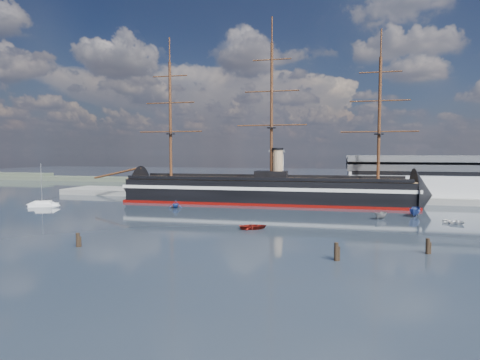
# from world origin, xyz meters

# --- Properties ---
(ground) EXTENTS (600.00, 600.00, 0.00)m
(ground) POSITION_xyz_m (0.00, 40.00, 0.00)
(ground) COLOR black
(ground) RESTS_ON ground
(quay) EXTENTS (180.00, 18.00, 2.00)m
(quay) POSITION_xyz_m (10.00, 76.00, 0.00)
(quay) COLOR slate
(quay) RESTS_ON ground
(warehouse) EXTENTS (63.00, 21.00, 11.60)m
(warehouse) POSITION_xyz_m (58.00, 80.00, 7.98)
(warehouse) COLOR #B7BABC
(warehouse) RESTS_ON ground
(quay_tower) EXTENTS (5.00, 5.00, 15.00)m
(quay_tower) POSITION_xyz_m (3.00, 73.00, 9.75)
(quay_tower) COLOR silver
(quay_tower) RESTS_ON ground
(shoreline) EXTENTS (120.00, 10.00, 4.00)m
(shoreline) POSITION_xyz_m (-139.23, 135.00, 1.45)
(shoreline) COLOR #3F4C38
(shoreline) RESTS_ON ground
(warship) EXTENTS (113.07, 18.40, 53.94)m
(warship) POSITION_xyz_m (-0.63, 60.00, 4.04)
(warship) COLOR black
(warship) RESTS_ON ground
(sailboat) EXTENTS (8.31, 5.33, 12.85)m
(sailboat) POSITION_xyz_m (-61.02, 35.74, 0.82)
(sailboat) COLOR white
(sailboat) RESTS_ON ground
(motorboat_b) EXTENTS (2.77, 3.87, 1.68)m
(motorboat_b) POSITION_xyz_m (6.41, 16.68, 0.00)
(motorboat_b) COLOR maroon
(motorboat_b) RESTS_ON ground
(motorboat_c) EXTENTS (5.39, 4.52, 2.09)m
(motorboat_c) POSITION_xyz_m (33.80, 36.52, 0.00)
(motorboat_c) COLOR slate
(motorboat_c) RESTS_ON ground
(motorboat_d) EXTENTS (7.40, 4.79, 2.51)m
(motorboat_d) POSITION_xyz_m (-22.03, 42.63, 0.00)
(motorboat_d) COLOR navy
(motorboat_d) RESTS_ON ground
(motorboat_e) EXTENTS (2.97, 3.06, 1.42)m
(motorboat_e) POSITION_xyz_m (49.20, 33.77, 0.00)
(motorboat_e) COLOR white
(motorboat_e) RESTS_ON ground
(motorboat_f) EXTENTS (7.59, 4.77, 2.85)m
(motorboat_f) POSITION_xyz_m (42.56, 42.84, 0.00)
(motorboat_f) COLOR navy
(motorboat_f) RESTS_ON ground
(piling_near_left) EXTENTS (0.64, 0.64, 3.09)m
(piling_near_left) POSITION_xyz_m (-19.44, -5.94, 0.00)
(piling_near_left) COLOR black
(piling_near_left) RESTS_ON ground
(piling_near_right) EXTENTS (0.64, 0.64, 3.43)m
(piling_near_right) POSITION_xyz_m (23.40, -4.57, 0.00)
(piling_near_right) COLOR black
(piling_near_right) RESTS_ON ground
(piling_far_right) EXTENTS (0.64, 0.64, 3.18)m
(piling_far_right) POSITION_xyz_m (37.50, 3.02, 0.00)
(piling_far_right) COLOR black
(piling_far_right) RESTS_ON ground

